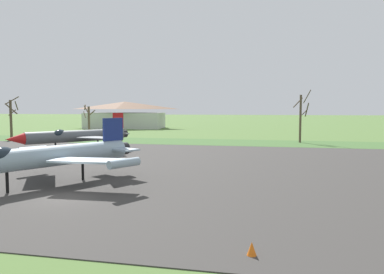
{
  "coord_description": "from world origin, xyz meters",
  "views": [
    {
      "loc": [
        13.22,
        -21.72,
        5.94
      ],
      "look_at": [
        4.53,
        18.91,
        2.68
      ],
      "focal_mm": 34.77,
      "sensor_mm": 36.0,
      "label": 1
    }
  ],
  "objects_px": {
    "jet_fighter_rear_center": "(44,156)",
    "traffic_cone": "(252,249)",
    "visitor_building": "(125,115)",
    "jet_fighter_front_right": "(75,136)"
  },
  "relations": [
    {
      "from": "jet_fighter_rear_center",
      "to": "traffic_cone",
      "type": "xyz_separation_m",
      "value": [
        15.92,
        -10.04,
        -2.01
      ]
    },
    {
      "from": "traffic_cone",
      "to": "jet_fighter_rear_center",
      "type": "bearing_deg",
      "value": 147.76
    },
    {
      "from": "jet_fighter_rear_center",
      "to": "traffic_cone",
      "type": "height_order",
      "value": "jet_fighter_rear_center"
    },
    {
      "from": "jet_fighter_rear_center",
      "to": "visitor_building",
      "type": "height_order",
      "value": "visitor_building"
    },
    {
      "from": "jet_fighter_front_right",
      "to": "jet_fighter_rear_center",
      "type": "distance_m",
      "value": 21.94
    },
    {
      "from": "jet_fighter_front_right",
      "to": "visitor_building",
      "type": "bearing_deg",
      "value": 106.03
    },
    {
      "from": "jet_fighter_rear_center",
      "to": "visitor_building",
      "type": "relative_size",
      "value": 0.64
    },
    {
      "from": "visitor_building",
      "to": "traffic_cone",
      "type": "height_order",
      "value": "visitor_building"
    },
    {
      "from": "visitor_building",
      "to": "traffic_cone",
      "type": "bearing_deg",
      "value": -64.8
    },
    {
      "from": "jet_fighter_front_right",
      "to": "jet_fighter_rear_center",
      "type": "height_order",
      "value": "jet_fighter_front_right"
    }
  ]
}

